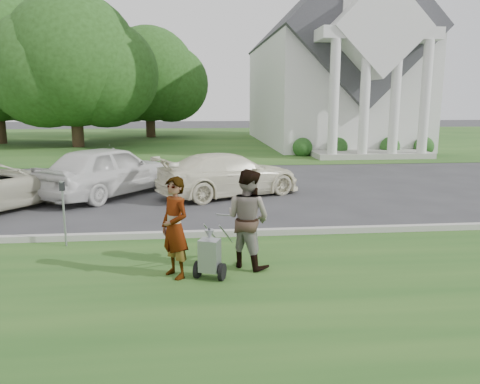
{
  "coord_description": "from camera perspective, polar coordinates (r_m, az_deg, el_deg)",
  "views": [
    {
      "loc": [
        -0.46,
        -9.57,
        3.02
      ],
      "look_at": [
        0.48,
        0.0,
        1.13
      ],
      "focal_mm": 35.0,
      "sensor_mm": 36.0,
      "label": 1
    }
  ],
  "objects": [
    {
      "name": "ground",
      "position": [
        10.05,
        -2.76,
        -6.38
      ],
      "size": [
        120.0,
        120.0,
        0.0
      ],
      "primitive_type": "plane",
      "color": "#333335",
      "rests_on": "ground"
    },
    {
      "name": "grass_strip",
      "position": [
        7.25,
        -1.52,
        -13.48
      ],
      "size": [
        80.0,
        7.0,
        0.01
      ],
      "primitive_type": "cube",
      "color": "#1E4919",
      "rests_on": "ground"
    },
    {
      "name": "church_lawn",
      "position": [
        36.7,
        -4.93,
        6.39
      ],
      "size": [
        80.0,
        30.0,
        0.01
      ],
      "primitive_type": "cube",
      "color": "#1E4919",
      "rests_on": "ground"
    },
    {
      "name": "curb",
      "position": [
        10.55,
        -2.92,
        -5.1
      ],
      "size": [
        80.0,
        0.18,
        0.15
      ],
      "primitive_type": "cube",
      "color": "#9E9E93",
      "rests_on": "ground"
    },
    {
      "name": "church",
      "position": [
        34.15,
        10.88,
        15.85
      ],
      "size": [
        9.19,
        19.0,
        24.1
      ],
      "color": "white",
      "rests_on": "ground"
    },
    {
      "name": "tree_left",
      "position": [
        32.52,
        -19.68,
        14.2
      ],
      "size": [
        10.63,
        8.4,
        9.71
      ],
      "color": "#332316",
      "rests_on": "ground"
    },
    {
      "name": "tree_back",
      "position": [
        39.76,
        -11.06,
        13.4
      ],
      "size": [
        9.61,
        7.6,
        8.89
      ],
      "color": "#332316",
      "rests_on": "ground"
    },
    {
      "name": "striping_cart",
      "position": [
        8.06,
        -3.69,
        -7.82
      ],
      "size": [
        0.77,
        1.1,
        0.95
      ],
      "rotation": [
        0.0,
        0.0,
        -0.38
      ],
      "color": "black",
      "rests_on": "ground"
    },
    {
      "name": "person_left",
      "position": [
        8.06,
        -7.94,
        -4.43
      ],
      "size": [
        0.72,
        0.76,
        1.75
      ],
      "primitive_type": "imported",
      "rotation": [
        0.0,
        0.0,
        -0.94
      ],
      "color": "#999999",
      "rests_on": "ground"
    },
    {
      "name": "person_right",
      "position": [
        8.48,
        0.98,
        -3.33
      ],
      "size": [
        1.11,
        1.1,
        1.81
      ],
      "primitive_type": "imported",
      "rotation": [
        0.0,
        0.0,
        2.39
      ],
      "color": "#999999",
      "rests_on": "ground"
    },
    {
      "name": "parking_meter_near",
      "position": [
        10.33,
        -20.72,
        -1.59
      ],
      "size": [
        0.1,
        0.09,
        1.39
      ],
      "color": "#95979D",
      "rests_on": "ground"
    },
    {
      "name": "car_b",
      "position": [
        15.5,
        -15.69,
        2.55
      ],
      "size": [
        4.4,
        5.02,
        1.64
      ],
      "primitive_type": "imported",
      "rotation": [
        0.0,
        0.0,
        2.51
      ],
      "color": "silver",
      "rests_on": "ground"
    },
    {
      "name": "car_c",
      "position": [
        14.99,
        -1.3,
        2.16
      ],
      "size": [
        5.08,
        3.64,
        1.37
      ],
      "primitive_type": "imported",
      "rotation": [
        0.0,
        0.0,
        1.98
      ],
      "color": "white",
      "rests_on": "ground"
    }
  ]
}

